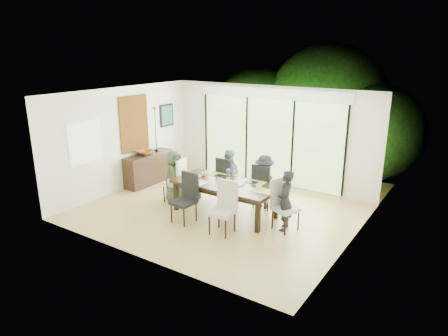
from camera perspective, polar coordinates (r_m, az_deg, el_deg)
The scene contains 62 objects.
floor at distance 9.29m, azimuth -0.86°, elevation -6.32°, with size 6.00×5.00×0.01m, color olive.
ceiling at distance 8.59m, azimuth -0.94°, elevation 10.54°, with size 6.00×5.00×0.01m, color white.
wall_back at distance 10.95m, azimuth 6.57°, elevation 4.61°, with size 6.00×0.02×2.70m, color white.
wall_front at distance 7.01m, azimuth -12.57°, elevation -2.70°, with size 6.00×0.02×2.70m, color beige.
wall_left at distance 10.79m, azimuth -14.25°, elevation 4.01°, with size 0.02×5.00×2.70m, color silver.
wall_right at distance 7.63m, azimuth 18.12°, elevation -1.54°, with size 0.02×5.00×2.70m, color silver.
glass_doors at distance 10.95m, azimuth 6.44°, elevation 3.81°, with size 4.20×0.02×2.30m, color #598C3F.
blinds_header at distance 10.72m, azimuth 6.65°, elevation 10.58°, with size 4.40×0.06×0.28m, color white.
mullion_a at distance 12.01m, azimuth -2.54°, elevation 5.06°, with size 0.05×0.04×2.30m, color black.
mullion_b at distance 11.26m, azimuth 3.25°, elevation 4.26°, with size 0.05×0.04×2.30m, color black.
mullion_c at distance 10.65m, azimuth 9.77°, elevation 3.30°, with size 0.05×0.04×2.30m, color black.
mullion_d at distance 10.19m, azimuth 16.97°, elevation 2.19°, with size 0.05×0.04×2.30m, color black.
side_window at distance 9.98m, azimuth -19.21°, elevation 3.47°, with size 0.02×0.90×1.00m, color #8CAD7F.
deck at distance 12.08m, azimuth 8.28°, elevation -1.17°, with size 6.00×1.80×0.10m, color brown.
rail_top at distance 12.62m, azimuth 9.96°, elevation 2.37°, with size 6.00×0.08×0.06m, color #513722.
foliage_left at distance 14.10m, azimuth 5.06°, elevation 7.75°, with size 3.20×3.20×3.20m, color #14380F.
foliage_mid at distance 13.71m, azimuth 14.51°, elevation 8.56°, with size 4.00×4.00×4.00m, color #14380F.
foliage_right at distance 12.56m, azimuth 20.87°, elevation 4.76°, with size 2.80×2.80×2.80m, color #14380F.
foliage_far at distance 14.73m, azimuth 11.68°, elevation 8.57°, with size 3.60×3.60×3.60m, color #14380F.
table_top at distance 8.94m, azimuth 0.16°, elevation -2.32°, with size 2.38×1.09×0.06m, color black.
table_apron at distance 8.96m, azimuth 0.16°, elevation -2.86°, with size 2.18×0.89×0.10m, color black.
table_leg_fl at distance 9.35m, azimuth -6.85°, elevation -3.98°, with size 0.09×0.09×0.68m, color black.
table_leg_fr at distance 8.21m, azimuth 4.84°, elevation -6.95°, with size 0.09×0.09×0.68m, color black.
table_leg_bl at distance 9.98m, azimuth -3.67°, elevation -2.54°, with size 0.09×0.09×0.68m, color black.
table_leg_br at distance 8.92m, azimuth 7.52°, elevation -5.06°, with size 0.09×0.09×0.68m, color black.
chair_left_end at distance 9.85m, azimuth -7.15°, elevation -1.65°, with size 0.46×0.46×1.09m, color silver, non-canonical shape.
chair_right_end at distance 8.32m, azimuth 8.86°, elevation -5.26°, with size 0.46×0.46×1.09m, color beige, non-canonical shape.
chair_far_left at distance 9.90m, azimuth 0.69°, elevation -1.43°, with size 0.46×0.46×1.09m, color black, non-canonical shape.
chair_far_right at distance 9.42m, azimuth 5.81°, elevation -2.47°, with size 0.46×0.46×1.09m, color black, non-canonical shape.
chair_near_left at distance 8.62m, azimuth -5.83°, elevation -4.35°, with size 0.46×0.46×1.09m, color black, non-canonical shape.
chair_near_right at distance 8.06m, azimuth -0.28°, elevation -5.79°, with size 0.46×0.46×1.09m, color beige, non-canonical shape.
person_left_end at distance 9.81m, azimuth -7.08°, elevation -1.15°, with size 0.60×0.38×1.28m, color #424F35.
person_right_end at distance 8.29m, azimuth 8.76°, elevation -4.63°, with size 0.60×0.38×1.28m, color black.
person_far_left at distance 9.85m, azimuth 0.63°, elevation -0.94°, with size 0.60×0.38×1.28m, color #7596A9.
person_far_right at distance 9.37m, azimuth 5.77°, elevation -1.96°, with size 0.60×0.38×1.28m, color black.
placemat_left at distance 9.45m, azimuth -4.66°, elevation -1.08°, with size 0.44×0.32×0.01m, color #8FB340.
placemat_right at distance 8.47m, azimuth 5.54°, elevation -3.26°, with size 0.44×0.32×0.01m, color #9CB440.
placemat_far_l at distance 9.48m, azimuth -0.78°, elevation -0.98°, with size 0.44×0.32×0.01m, color #96A93C.
placemat_far_r at distance 8.98m, azimuth 4.50°, elevation -2.05°, with size 0.44×0.32×0.01m, color #8FA53A.
placemat_paper at distance 9.00m, azimuth -3.82°, elevation -2.01°, with size 0.44×0.32×0.01m, color white.
tablet_far_l at distance 9.38m, azimuth -0.45°, elevation -1.11°, with size 0.26×0.18×0.01m, color black.
tablet_far_r at distance 8.96m, azimuth 4.07°, elevation -2.04°, with size 0.24×0.17×0.01m, color black.
papers at distance 8.54m, azimuth 3.91°, elevation -3.05°, with size 0.30×0.22×0.00m, color white.
platter_base at distance 8.99m, azimuth -3.82°, elevation -1.92°, with size 0.26×0.26×0.02m, color white.
platter_snacks at distance 8.98m, azimuth -3.83°, elevation -1.81°, with size 0.20×0.20×0.01m, color orange.
vase at distance 8.92m, azimuth 0.60°, elevation -1.75°, with size 0.08×0.08×0.12m, color silver.
hyacinth_stems at distance 8.88m, azimuth 0.61°, elevation -1.02°, with size 0.04×0.04×0.16m, color #337226.
hyacinth_blooms at distance 8.85m, azimuth 0.61°, elevation -0.41°, with size 0.11×0.11×0.11m, color #4A4AB9.
laptop at distance 9.32m, azimuth -4.55°, elevation -1.29°, with size 0.33×0.21×0.03m, color silver.
cup_a at distance 9.41m, azimuth -2.90°, elevation -0.85°, with size 0.12×0.12×0.10m, color white.
cup_b at distance 8.75m, azimuth 0.62°, elevation -2.21°, with size 0.10×0.10×0.09m, color white.
cup_c at distance 8.60m, azimuth 4.99°, elevation -2.61°, with size 0.12×0.12×0.10m, color white.
book at distance 8.84m, azimuth 1.69°, elevation -2.29°, with size 0.16×0.22×0.02m, color white.
sideboard at distance 11.26m, azimuth -10.71°, elevation -0.07°, with size 0.43×1.53×0.86m, color black.
bowl at distance 11.06m, azimuth -11.20°, elevation 2.20°, with size 0.45×0.45×0.11m, color brown.
candlestick_base at distance 11.38m, azimuth -9.61°, elevation 2.51°, with size 0.10×0.10×0.04m, color black.
candlestick_shaft at distance 11.25m, azimuth -9.76°, elevation 5.48°, with size 0.02×0.02×1.19m, color black.
candlestick_pan at distance 11.16m, azimuth -9.91°, elevation 8.46°, with size 0.10×0.10×0.03m, color black.
candle at distance 11.15m, azimuth -9.93°, elevation 8.75°, with size 0.03×0.03×0.10m, color silver.
tapestry at distance 10.96m, azimuth -12.69°, elevation 6.18°, with size 0.02×1.00×1.50m, color #924E15.
art_frame at distance 11.87m, azimuth -8.19°, elevation 7.46°, with size 0.03×0.55×0.65m, color black.
art_canvas at distance 11.86m, azimuth -8.11°, elevation 7.45°, with size 0.01×0.45×0.55m, color #1B5954.
Camera 1 is at (4.83, -7.04, 3.64)m, focal length 32.00 mm.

